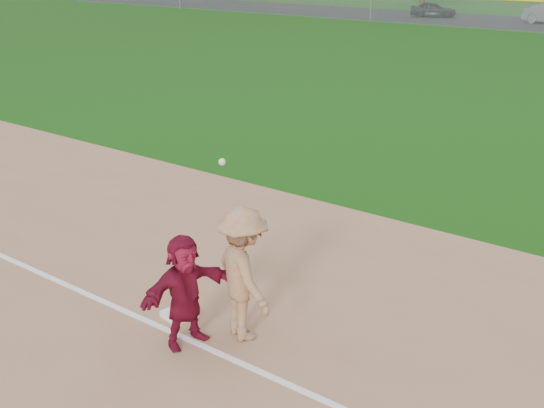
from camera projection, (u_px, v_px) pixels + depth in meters
The scene contains 6 objects.
ground at pixel (212, 312), 10.28m from camera, with size 160.00×160.00×0.00m, color #15490E.
foul_line at pixel (174, 333), 9.68m from camera, with size 60.00×0.10×0.01m, color white.
first_base at pixel (179, 314), 10.10m from camera, with size 0.42×0.42×0.09m, color white.
base_runner at pixel (185, 291), 9.19m from camera, with size 1.49×0.47×1.60m, color maroon.
car_left at pixel (433, 9), 54.50m from camera, with size 1.45×3.59×1.22m, color black.
first_base_play at pixel (243, 274), 9.30m from camera, with size 1.43×1.17×2.50m.
Camera 1 is at (6.21, -6.65, 5.14)m, focal length 45.00 mm.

